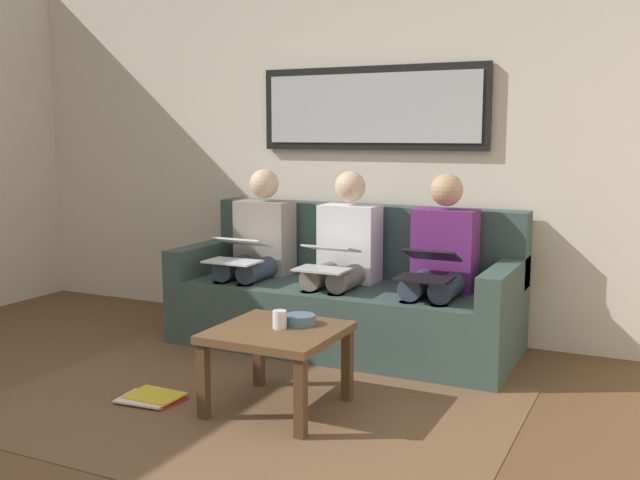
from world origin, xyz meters
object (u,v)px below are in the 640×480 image
(coffee_table, at_px, (277,341))
(person_left, at_px, (440,262))
(cup, at_px, (280,319))
(bowl, at_px, (300,320))
(laptop_silver, at_px, (327,258))
(person_middle, at_px, (344,255))
(magazine_stack, at_px, (152,398))
(couch, at_px, (348,298))
(laptop_black, at_px, (429,265))
(person_right, at_px, (258,248))
(framed_mirror, at_px, (371,108))
(laptop_white, at_px, (239,250))

(coffee_table, distance_m, person_left, 1.27)
(cup, distance_m, bowl, 0.13)
(cup, xyz_separation_m, laptop_silver, (0.16, -0.89, 0.16))
(person_left, bearing_deg, person_middle, 0.00)
(cup, relative_size, magazine_stack, 0.28)
(couch, distance_m, bowl, 1.13)
(laptop_black, xyz_separation_m, person_middle, (0.64, -0.23, -0.02))
(person_right, bearing_deg, framed_mirror, -144.47)
(bowl, bearing_deg, person_middle, -78.24)
(framed_mirror, xyz_separation_m, bowl, (-0.21, 1.49, -1.10))
(coffee_table, bearing_deg, framed_mirror, -84.67)
(laptop_black, xyz_separation_m, person_right, (1.28, -0.23, -0.02))
(person_left, bearing_deg, bowl, 67.56)
(coffee_table, xyz_separation_m, bowl, (-0.06, -0.12, 0.09))
(bowl, xyz_separation_m, laptop_black, (-0.43, -0.80, 0.18))
(couch, relative_size, coffee_table, 3.61)
(person_right, bearing_deg, person_middle, 180.00)
(person_right, bearing_deg, laptop_black, 169.63)
(cup, relative_size, bowl, 0.57)
(person_right, bearing_deg, person_left, 180.00)
(framed_mirror, bearing_deg, magazine_stack, 74.66)
(laptop_silver, bearing_deg, magazine_stack, 65.72)
(cup, distance_m, person_right, 1.40)
(laptop_silver, xyz_separation_m, magazine_stack, (0.49, 1.09, -0.61))
(framed_mirror, relative_size, laptop_silver, 4.75)
(coffee_table, distance_m, magazine_stack, 0.75)
(coffee_table, height_order, bowl, bowl)
(coffee_table, distance_m, person_middle, 1.19)
(person_middle, distance_m, laptop_silver, 0.25)
(person_left, bearing_deg, laptop_silver, 21.02)
(person_middle, distance_m, magazine_stack, 1.54)
(framed_mirror, bearing_deg, bowl, 98.21)
(bowl, relative_size, laptop_silver, 0.46)
(laptop_silver, distance_m, magazine_stack, 1.34)
(framed_mirror, bearing_deg, laptop_white, 47.51)
(person_middle, bearing_deg, framed_mirror, -90.00)
(couch, relative_size, laptop_black, 5.92)
(laptop_silver, bearing_deg, coffee_table, 99.42)
(cup, height_order, laptop_silver, laptop_silver)
(coffee_table, distance_m, bowl, 0.16)
(person_right, bearing_deg, bowl, 129.68)
(coffee_table, relative_size, bowl, 3.86)
(cup, distance_m, person_middle, 1.16)
(couch, bearing_deg, magazine_stack, 70.71)
(framed_mirror, distance_m, laptop_black, 1.32)
(bowl, distance_m, laptop_silver, 0.83)
(cup, bearing_deg, laptop_black, -118.02)
(bowl, distance_m, person_left, 1.13)
(laptop_silver, bearing_deg, laptop_white, -0.38)
(framed_mirror, bearing_deg, coffee_table, 95.33)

